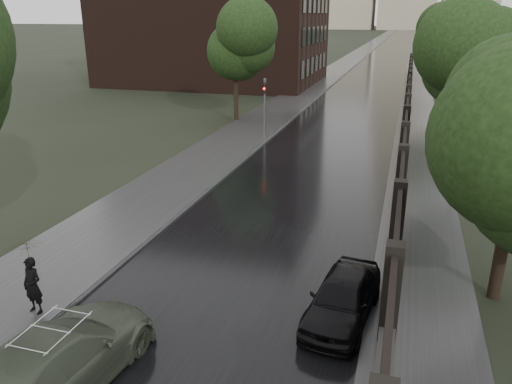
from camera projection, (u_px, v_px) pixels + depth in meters
name	position (u px, v px, depth m)	size (l,w,h in m)	color
road	(400.00, 38.00, 180.86)	(8.00, 420.00, 0.02)	black
sidewalk_left	(383.00, 37.00, 182.47)	(4.00, 420.00, 0.16)	#2D2D2D
verge_right	(416.00, 38.00, 179.36)	(3.00, 420.00, 0.08)	#2D2D2D
fence_right	(406.00, 113.00, 36.75)	(0.45, 75.72, 2.70)	#383533
tree_left_far	(235.00, 52.00, 36.94)	(4.25, 4.25, 7.39)	black
tree_right_b	(470.00, 74.00, 25.61)	(4.08, 4.08, 7.01)	black
tree_right_c	(449.00, 51.00, 41.85)	(4.08, 4.08, 7.01)	black
traffic_light	(265.00, 103.00, 32.37)	(0.16, 0.32, 4.00)	#59595E
volga_sedan	(56.00, 362.00, 10.72)	(2.18, 5.37, 1.56)	#434B3C
car_right_near	(343.00, 297.00, 13.38)	(1.56, 3.88, 1.32)	black
pedestrian_umbrella	(28.00, 256.00, 13.08)	(1.06, 1.08, 2.52)	black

